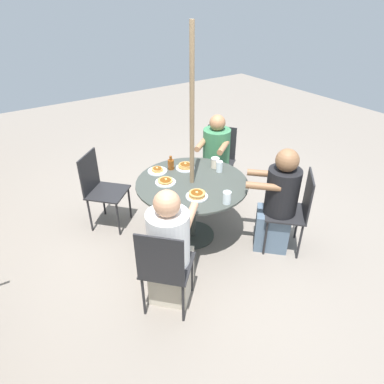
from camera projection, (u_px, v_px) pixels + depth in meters
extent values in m
plane|color=gray|center=(192.00, 235.00, 3.97)|extent=(12.00, 12.00, 0.00)
cylinder|color=#383D38|center=(192.00, 235.00, 3.97)|extent=(0.51, 0.51, 0.01)
cylinder|color=#383D38|center=(192.00, 211.00, 3.79)|extent=(0.08, 0.08, 0.69)
cylinder|color=#383D38|center=(192.00, 183.00, 3.60)|extent=(1.19, 1.19, 0.02)
cylinder|color=#846B4C|center=(192.00, 146.00, 3.38)|extent=(0.05, 0.05, 2.25)
cylinder|color=#232326|center=(130.00, 203.00, 4.15)|extent=(0.02, 0.02, 0.44)
cylinder|color=#232326|center=(118.00, 219.00, 3.87)|extent=(0.02, 0.02, 0.44)
cylinder|color=#232326|center=(103.00, 199.00, 4.22)|extent=(0.02, 0.02, 0.44)
cylinder|color=#232326|center=(90.00, 215.00, 3.93)|extent=(0.02, 0.02, 0.44)
cube|color=#232326|center=(108.00, 192.00, 3.92)|extent=(0.58, 0.58, 0.02)
cube|color=#232326|center=(89.00, 173.00, 3.84)|extent=(0.28, 0.30, 0.45)
cylinder|color=#232326|center=(156.00, 268.00, 3.20)|extent=(0.02, 0.02, 0.44)
cylinder|color=#232326|center=(192.00, 273.00, 3.14)|extent=(0.02, 0.02, 0.44)
cylinder|color=#232326|center=(143.00, 296.00, 2.91)|extent=(0.02, 0.02, 0.44)
cylinder|color=#232326|center=(183.00, 303.00, 2.85)|extent=(0.02, 0.02, 0.44)
cube|color=#232326|center=(168.00, 265.00, 2.91)|extent=(0.58, 0.58, 0.02)
cube|color=#232326|center=(160.00, 260.00, 2.62)|extent=(0.29, 0.28, 0.45)
cube|color=beige|center=(172.00, 275.00, 3.12)|extent=(0.50, 0.51, 0.44)
cylinder|color=white|center=(168.00, 239.00, 2.83)|extent=(0.36, 0.36, 0.50)
sphere|color=tan|center=(167.00, 204.00, 2.65)|extent=(0.22, 0.22, 0.22)
cylinder|color=tan|center=(158.00, 211.00, 2.97)|extent=(0.28, 0.29, 0.07)
cylinder|color=tan|center=(191.00, 215.00, 2.91)|extent=(0.28, 0.29, 0.07)
cylinder|color=#232326|center=(266.00, 238.00, 3.58)|extent=(0.02, 0.02, 0.44)
cylinder|color=#232326|center=(266.00, 219.00, 3.87)|extent=(0.02, 0.02, 0.44)
cylinder|color=#232326|center=(300.00, 242.00, 3.53)|extent=(0.02, 0.02, 0.44)
cylinder|color=#232326|center=(297.00, 222.00, 3.82)|extent=(0.02, 0.02, 0.44)
cube|color=#232326|center=(285.00, 212.00, 3.58)|extent=(0.58, 0.58, 0.02)
cube|color=#232326|center=(308.00, 195.00, 3.43)|extent=(0.29, 0.29, 0.45)
cube|color=slate|center=(272.00, 229.00, 3.72)|extent=(0.47, 0.47, 0.44)
cylinder|color=black|center=(282.00, 192.00, 3.46)|extent=(0.33, 0.33, 0.51)
sphere|color=brown|center=(287.00, 160.00, 3.28)|extent=(0.23, 0.23, 0.23)
cylinder|color=brown|center=(263.00, 186.00, 3.32)|extent=(0.29, 0.29, 0.07)
cylinder|color=brown|center=(264.00, 173.00, 3.54)|extent=(0.29, 0.29, 0.07)
cylinder|color=#232326|center=(225.00, 188.00, 4.46)|extent=(0.02, 0.02, 0.44)
cylinder|color=#232326|center=(200.00, 183.00, 4.56)|extent=(0.02, 0.02, 0.44)
cylinder|color=#232326|center=(232.00, 175.00, 4.74)|extent=(0.02, 0.02, 0.44)
cylinder|color=#232326|center=(208.00, 172.00, 4.84)|extent=(0.02, 0.02, 0.44)
cube|color=#232326|center=(217.00, 164.00, 4.53)|extent=(0.57, 0.57, 0.02)
cube|color=#232326|center=(222.00, 142.00, 4.57)|extent=(0.32, 0.25, 0.45)
cube|color=#3D3D42|center=(214.00, 183.00, 4.56)|extent=(0.48, 0.49, 0.44)
cylinder|color=#38754C|center=(216.00, 149.00, 4.36)|extent=(0.34, 0.34, 0.52)
sphere|color=#A3704C|center=(217.00, 123.00, 4.17)|extent=(0.20, 0.20, 0.20)
cylinder|color=#A3704C|center=(223.00, 147.00, 4.09)|extent=(0.25, 0.31, 0.07)
cylinder|color=#A3704C|center=(201.00, 144.00, 4.17)|extent=(0.25, 0.31, 0.07)
cylinder|color=white|center=(185.00, 168.00, 3.86)|extent=(0.22, 0.22, 0.01)
cylinder|color=#BC8947|center=(186.00, 167.00, 3.85)|extent=(0.16, 0.16, 0.01)
cylinder|color=#BC8947|center=(185.00, 166.00, 3.84)|extent=(0.15, 0.15, 0.01)
cylinder|color=#BC8947|center=(186.00, 165.00, 3.84)|extent=(0.15, 0.15, 0.01)
ellipsoid|color=brown|center=(185.00, 164.00, 3.83)|extent=(0.12, 0.11, 0.00)
cube|color=#F4E084|center=(185.00, 163.00, 3.84)|extent=(0.02, 0.02, 0.01)
cylinder|color=white|center=(158.00, 171.00, 3.79)|extent=(0.22, 0.22, 0.01)
cylinder|color=#BC8947|center=(158.00, 170.00, 3.78)|extent=(0.13, 0.13, 0.01)
cylinder|color=#BC8947|center=(157.00, 169.00, 3.78)|extent=(0.12, 0.12, 0.01)
ellipsoid|color=brown|center=(157.00, 168.00, 3.77)|extent=(0.10, 0.09, 0.00)
cube|color=#F4E084|center=(157.00, 168.00, 3.77)|extent=(0.03, 0.03, 0.01)
cylinder|color=white|center=(166.00, 182.00, 3.58)|extent=(0.22, 0.22, 0.01)
cylinder|color=#BC8947|center=(166.00, 181.00, 3.58)|extent=(0.15, 0.15, 0.01)
cylinder|color=#BC8947|center=(165.00, 180.00, 3.57)|extent=(0.16, 0.16, 0.01)
ellipsoid|color=brown|center=(165.00, 180.00, 3.56)|extent=(0.12, 0.11, 0.00)
cube|color=#F4E084|center=(166.00, 179.00, 3.56)|extent=(0.02, 0.02, 0.01)
cylinder|color=white|center=(197.00, 196.00, 3.34)|extent=(0.22, 0.22, 0.01)
cylinder|color=#BC8947|center=(197.00, 195.00, 3.33)|extent=(0.16, 0.16, 0.01)
cylinder|color=#BC8947|center=(197.00, 194.00, 3.33)|extent=(0.16, 0.16, 0.01)
cylinder|color=#BC8947|center=(197.00, 193.00, 3.32)|extent=(0.16, 0.16, 0.01)
ellipsoid|color=brown|center=(197.00, 192.00, 3.32)|extent=(0.12, 0.11, 0.00)
cube|color=#F4E084|center=(197.00, 192.00, 3.31)|extent=(0.02, 0.02, 0.01)
cylinder|color=brown|center=(171.00, 165.00, 3.82)|extent=(0.07, 0.07, 0.11)
cylinder|color=brown|center=(171.00, 158.00, 3.78)|extent=(0.03, 0.03, 0.05)
torus|color=brown|center=(169.00, 162.00, 3.83)|extent=(0.05, 0.01, 0.05)
cylinder|color=beige|center=(215.00, 163.00, 3.86)|extent=(0.09, 0.09, 0.11)
cylinder|color=white|center=(215.00, 158.00, 3.83)|extent=(0.09, 0.09, 0.01)
cylinder|color=silver|center=(227.00, 198.00, 3.22)|extent=(0.08, 0.08, 0.12)
cylinder|color=silver|center=(219.00, 166.00, 3.77)|extent=(0.07, 0.07, 0.12)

